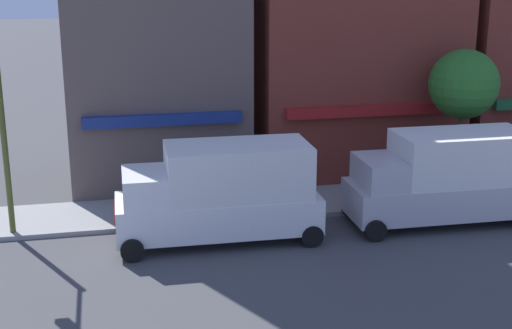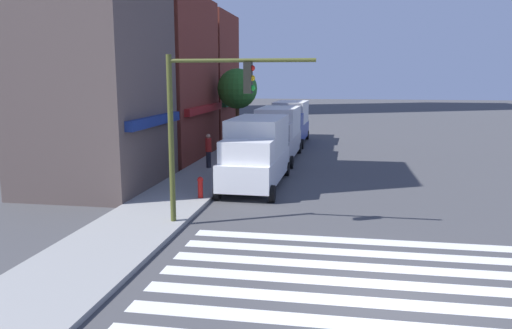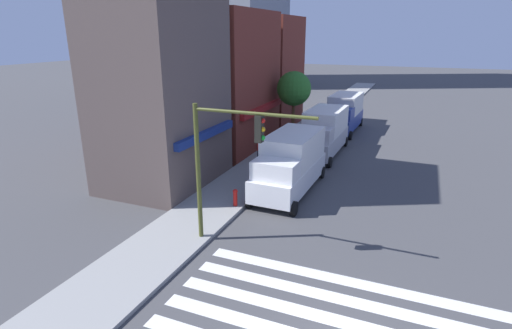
{
  "view_description": "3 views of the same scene",
  "coord_description": "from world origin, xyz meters",
  "views": [
    {
      "loc": [
        7.3,
        -15.71,
        8.31
      ],
      "look_at": [
        12.01,
        6.0,
        2.0
      ],
      "focal_mm": 50.0,
      "sensor_mm": 36.0,
      "label": 1
    },
    {
      "loc": [
        -10.96,
        1.03,
        4.85
      ],
      "look_at": [
        10.54,
        4.7,
        1.0
      ],
      "focal_mm": 35.0,
      "sensor_mm": 36.0,
      "label": 2
    },
    {
      "loc": [
        -8.21,
        -1.17,
        7.96
      ],
      "look_at": [
        4.27,
        4.0,
        3.5
      ],
      "focal_mm": 28.0,
      "sensor_mm": 36.0,
      "label": 3
    }
  ],
  "objects": [
    {
      "name": "street_tree",
      "position": [
        19.98,
        7.5,
        4.08
      ],
      "size": [
        2.51,
        2.51,
        5.21
      ],
      "color": "brown",
      "rests_on": "sidewalk_left"
    },
    {
      "name": "traffic_signal",
      "position": [
        4.27,
        5.26,
        3.82
      ],
      "size": [
        0.32,
        4.68,
        5.54
      ],
      "color": "#474C1E",
      "rests_on": "ground_plane"
    },
    {
      "name": "storefront_row",
      "position": [
        15.8,
        11.5,
        5.77
      ],
      "size": [
        21.87,
        5.3,
        14.59
      ],
      "color": "brown",
      "rests_on": "ground_plane"
    },
    {
      "name": "box_truck_blue",
      "position": [
        25.41,
        4.7,
        1.59
      ],
      "size": [
        6.26,
        2.42,
        3.04
      ],
      "rotation": [
        0.0,
        0.0,
        -0.03
      ],
      "color": "navy",
      "rests_on": "ground_plane"
    },
    {
      "name": "pedestrian_red_jacket",
      "position": [
        13.96,
        7.8,
        1.07
      ],
      "size": [
        0.32,
        0.32,
        1.77
      ],
      "rotation": [
        0.0,
        0.0,
        3.11
      ],
      "color": "#23232D",
      "rests_on": "sidewalk_left"
    },
    {
      "name": "fire_hydrant",
      "position": [
        7.5,
        6.4,
        0.61
      ],
      "size": [
        0.24,
        0.24,
        0.84
      ],
      "color": "red",
      "rests_on": "sidewalk_left"
    },
    {
      "name": "sidewalk_left",
      "position": [
        0.0,
        7.5,
        0.07
      ],
      "size": [
        120.0,
        3.0,
        0.15
      ],
      "color": "gray",
      "rests_on": "ground_plane"
    },
    {
      "name": "pedestrian_white_shirt",
      "position": [
        21.43,
        6.98,
        1.07
      ],
      "size": [
        0.32,
        0.32,
        1.77
      ],
      "rotation": [
        0.0,
        0.0,
        3.65
      ],
      "color": "#23232D",
      "rests_on": "sidewalk_left"
    },
    {
      "name": "box_truck_silver",
      "position": [
        18.05,
        4.7,
        1.59
      ],
      "size": [
        6.24,
        2.42,
        3.04
      ],
      "rotation": [
        0.0,
        0.0,
        -0.02
      ],
      "color": "#B7B7BC",
      "rests_on": "ground_plane"
    },
    {
      "name": "box_truck_white",
      "position": [
        10.63,
        4.7,
        1.59
      ],
      "size": [
        6.24,
        2.42,
        3.04
      ],
      "rotation": [
        0.0,
        0.0,
        -0.02
      ],
      "color": "white",
      "rests_on": "ground_plane"
    }
  ]
}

